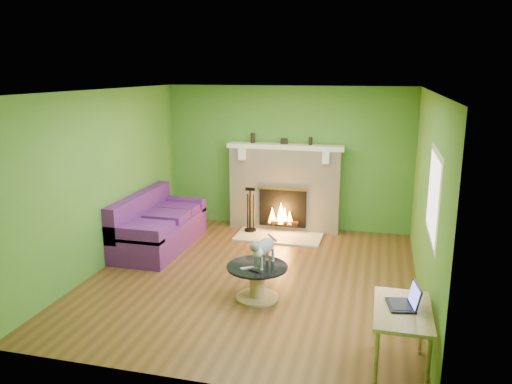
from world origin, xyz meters
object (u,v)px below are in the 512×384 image
sofa (157,227)px  coffee_table (257,280)px  cat (264,250)px  desk (402,317)px

sofa → coffee_table: bearing=-35.4°
sofa → cat: size_ratio=3.06×
sofa → cat: 2.61m
sofa → desk: sofa is taller
coffee_table → sofa: bearing=144.6°
sofa → desk: bearing=-35.6°
sofa → desk: size_ratio=2.18×
coffee_table → desk: bearing=-35.9°
coffee_table → desk: 2.16m
desk → cat: bearing=141.7°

